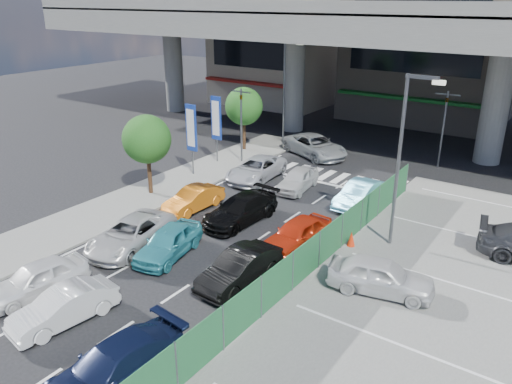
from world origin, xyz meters
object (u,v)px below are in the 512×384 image
Objects in this scene: traffic_light_right at (446,110)px; sedan_black_mid at (240,210)px; hatch_black_mid_right at (240,268)px; minivan_navy_back at (113,367)px; street_lamp_right at (404,148)px; parked_sedan_white at (381,276)px; street_lamp_left at (286,83)px; tree_near at (147,139)px; hatch_white_back_mid at (64,307)px; sedan_white_mid_left at (131,234)px; taxi_teal_mid at (169,242)px; signboard_near at (191,130)px; traffic_cone at (351,239)px; kei_truck_front_right at (359,194)px; taxi_orange_left at (194,199)px; tree_far at (244,106)px; traffic_light_left at (241,107)px; van_white_back_left at (37,279)px; taxi_orange_right at (298,234)px; sedan_white_front_mid at (298,179)px; crossing_wagon_silver at (315,146)px; wagon_silver_front_left at (256,169)px; signboard_far at (216,120)px.

sedan_black_mid is (-5.83, -15.04, -3.25)m from traffic_light_right.
minivan_navy_back is at bearing -84.50° from hatch_black_mid_right.
street_lamp_right is 1.92× the size of parked_sedan_white.
street_lamp_left reaches higher than tree_near.
sedan_white_mid_left is (-2.46, 5.37, 0.04)m from hatch_white_back_mid.
street_lamp_right reaches higher than taxi_teal_mid.
traffic_cone is (12.80, -3.33, -2.64)m from signboard_near.
traffic_light_right reaches higher than parked_sedan_white.
tree_near is at bearing -150.95° from kei_truck_front_right.
tree_near is 4.54m from taxi_orange_left.
signboard_near is 1.23× the size of taxi_orange_left.
street_lamp_right is (1.67, -13.00, 0.83)m from traffic_light_right.
sedan_black_mid is at bearing -54.70° from tree_far.
traffic_light_left is at bearing 94.02° from sedan_white_mid_left.
minivan_navy_back is (3.97, -1.10, 0.05)m from hatch_white_back_mid.
signboard_near is 1.13× the size of parked_sedan_white.
traffic_light_right is at bearing 85.35° from hatch_white_back_mid.
parked_sedan_white is (2.69, -17.27, -3.17)m from traffic_light_right.
van_white_back_left is at bearing -108.46° from traffic_light_right.
parked_sedan_white is 5.69× the size of traffic_cone.
traffic_light_left reaches higher than taxi_orange_right.
traffic_light_left is 1.11× the size of signboard_near.
street_lamp_left reaches higher than sedan_white_front_mid.
signboard_near reaches higher than hatch_white_back_mid.
crossing_wagon_silver is 7.50× the size of traffic_cone.
sedan_white_mid_left is at bearing -138.03° from taxi_orange_right.
crossing_wagon_silver is (-6.28, 24.04, 0.07)m from minivan_navy_back.
street_lamp_right is 14.74m from minivan_navy_back.
van_white_back_left is 0.95× the size of hatch_black_mid_right.
taxi_teal_mid reaches higher than traffic_cone.
taxi_orange_left is 0.93× the size of kei_truck_front_right.
sedan_white_front_mid is (5.93, -2.30, -3.28)m from traffic_light_left.
taxi_orange_left is 1.00× the size of sedan_white_front_mid.
traffic_light_right is at bearing 30.89° from traffic_light_left.
wagon_silver_front_left is at bearing 121.67° from sedan_black_mid.
sedan_white_mid_left is at bearing 92.21° from parked_sedan_white.
traffic_light_right is at bearing 18.69° from tree_far.
traffic_light_left is at bearing 111.34° from taxi_orange_left.
traffic_light_left is 7.10× the size of traffic_cone.
sedan_white_front_mid is (-3.84, 17.40, -0.04)m from minivan_navy_back.
taxi_teal_mid is (6.39, -8.85, -2.37)m from signboard_near.
van_white_back_left is (3.33, -18.07, -3.26)m from traffic_light_left.
minivan_navy_back is 13.41m from taxi_orange_left.
sedan_white_front_mid is at bearing -53.91° from street_lamp_left.
tree_near is at bearing 156.90° from hatch_black_mid_right.
tree_near is at bearing -85.10° from signboard_far.
signboard_far reaches higher than parked_sedan_white.
minivan_navy_back is 10.94m from taxi_orange_right.
traffic_light_right reaches higher than taxi_orange_right.
sedan_white_front_mid reaches higher than taxi_orange_left.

